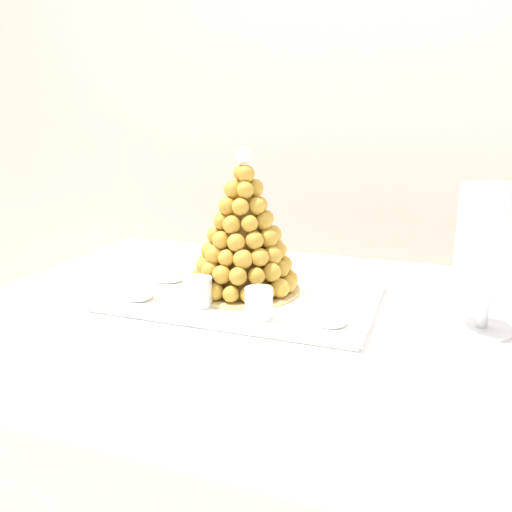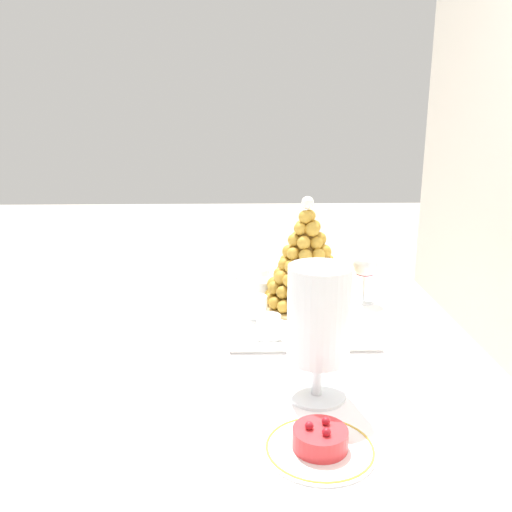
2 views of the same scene
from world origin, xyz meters
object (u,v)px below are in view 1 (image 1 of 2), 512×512
Objects in this scene: dessert_cup_left at (138,287)px; dessert_cup_centre at (259,304)px; wine_glass at (251,229)px; dessert_cup_mid_left at (198,293)px; serving_tray at (244,297)px; macaron_goblet at (491,242)px; creme_brulee_ramekin at (168,272)px; croquembouche at (244,237)px; dessert_cup_mid_right at (331,309)px.

dessert_cup_left is 0.27m from dessert_cup_centre.
dessert_cup_mid_left is at bearing -91.14° from wine_glass.
macaron_goblet is (0.45, -0.00, 0.16)m from serving_tray.
dessert_cup_left is 0.59× the size of creme_brulee_ramekin.
wine_glass is at bearing 112.89° from dessert_cup_centre.
croquembouche reaches higher than wine_glass.
dessert_cup_mid_right is at bearing 9.98° from dessert_cup_centre.
croquembouche is 5.22× the size of dessert_cup_centre.
dessert_cup_mid_left is at bearing 170.77° from dessert_cup_centre.
serving_tray is at bearing 23.37° from dessert_cup_left.
wine_glass reaches higher than dessert_cup_mid_left.
serving_tray is 0.22m from dessert_cup_mid_right.
macaron_goblet is at bearing -0.51° from serving_tray.
croquembouche is at bearing 31.26° from dessert_cup_left.
croquembouche reaches higher than dessert_cup_mid_right.
creme_brulee_ramekin is at bearing 135.69° from dessert_cup_mid_left.
dessert_cup_left is 0.21× the size of macaron_goblet.
croquembouche is 0.15m from dessert_cup_mid_left.
croquembouche is at bearing -8.35° from creme_brulee_ramekin.
serving_tray is 0.48m from macaron_goblet.
croquembouche is 5.61× the size of dessert_cup_left.
dessert_cup_mid_left is at bearing -44.31° from creme_brulee_ramekin.
macaron_goblet reaches higher than dessert_cup_mid_left.
dessert_cup_centre reaches higher than dessert_cup_mid_left.
croquembouche is 0.23m from creme_brulee_ramekin.
macaron_goblet reaches higher than serving_tray.
serving_tray is 9.40× the size of dessert_cup_mid_right.
dessert_cup_mid_left is 0.39× the size of wine_glass.
dessert_cup_mid_left is 0.20m from creme_brulee_ramekin.
wine_glass is at bearing 132.52° from dessert_cup_mid_right.
dessert_cup_mid_left is at bearing 1.02° from dessert_cup_left.
croquembouche is 3.34× the size of creme_brulee_ramekin.
macaron_goblet is at bearing -4.00° from croquembouche.
dessert_cup_mid_left is 0.99× the size of dessert_cup_centre.
macaron_goblet is (0.46, -0.03, 0.04)m from croquembouche.
dessert_cup_mid_right is 0.30m from macaron_goblet.
croquembouche is 5.28× the size of dessert_cup_mid_left.
creme_brulee_ramekin is at bearing 174.69° from macaron_goblet.
creme_brulee_ramekin is at bearing 171.65° from croquembouche.
serving_tray is 0.11m from dessert_cup_mid_left.
macaron_goblet reaches higher than creme_brulee_ramekin.
serving_tray is at bearing 157.54° from dessert_cup_mid_right.
creme_brulee_ramekin is (-0.41, 0.14, -0.01)m from dessert_cup_mid_right.
dessert_cup_mid_left is at bearing -127.93° from serving_tray.
dessert_cup_centre is (0.07, -0.10, 0.03)m from serving_tray.
dessert_cup_left is at bearing -148.74° from croquembouche.
dessert_cup_left is at bearing -172.88° from macaron_goblet.
creme_brulee_ramekin is 0.22m from wine_glass.
macaron_goblet is (0.52, 0.08, 0.13)m from dessert_cup_mid_left.
macaron_goblet is (0.66, -0.06, 0.14)m from creme_brulee_ramekin.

